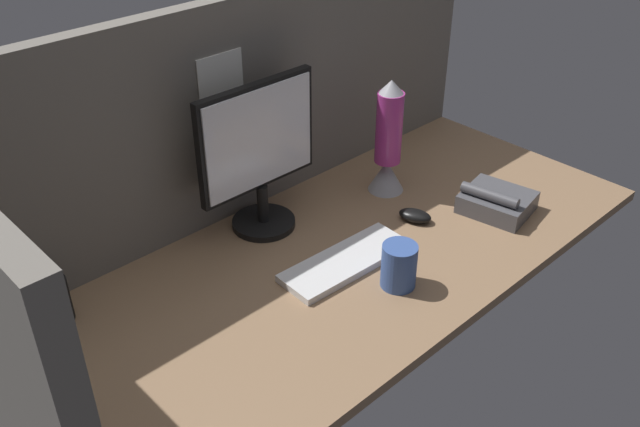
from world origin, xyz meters
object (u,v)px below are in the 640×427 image
object	(u,v)px
keyboard	(346,261)
desk_phone	(496,202)
mug_black_travel	(56,300)
mouse	(415,216)
lava_lamp	(388,146)
monitor	(259,152)
mug_ceramic_blue	(399,266)

from	to	relation	value
keyboard	desk_phone	distance (cm)	51.98
mug_black_travel	mouse	bearing A→B (deg)	-17.91
mug_black_travel	lava_lamp	bearing A→B (deg)	-7.10
lava_lamp	desk_phone	size ratio (longest dim) A/B	1.65
desk_phone	keyboard	bearing A→B (deg)	166.83
monitor	mug_black_travel	bearing A→B (deg)	178.59
mug_black_travel	lava_lamp	xyz separation A→B (cm)	(100.89, -12.56, 9.29)
mug_ceramic_blue	desk_phone	bearing A→B (deg)	3.76
monitor	mug_ceramic_blue	distance (cm)	48.57
keyboard	mug_ceramic_blue	distance (cm)	16.10
mug_black_travel	desk_phone	distance (cm)	122.84
mouse	desk_phone	size ratio (longest dim) A/B	0.44
mouse	desk_phone	bearing A→B (deg)	-51.93
mouse	monitor	bearing A→B (deg)	118.34
keyboard	mouse	xyz separation A→B (cm)	(29.32, 1.09, 0.70)
mug_ceramic_blue	lava_lamp	distance (cm)	48.07
keyboard	mouse	size ratio (longest dim) A/B	3.85
mug_ceramic_blue	lava_lamp	xyz separation A→B (cm)	(33.00, 33.74, 9.12)
mug_ceramic_blue	desk_phone	size ratio (longest dim) A/B	0.54
keyboard	mug_black_travel	distance (cm)	71.79
mug_black_travel	mug_ceramic_blue	world-z (taller)	mug_ceramic_blue
mug_black_travel	desk_phone	size ratio (longest dim) A/B	0.53
keyboard	mug_ceramic_blue	xyz separation A→B (cm)	(3.49, -14.93, 4.92)
desk_phone	mug_ceramic_blue	bearing A→B (deg)	-176.24
monitor	lava_lamp	distance (cm)	42.52
mug_ceramic_blue	lava_lamp	size ratio (longest dim) A/B	0.33
keyboard	mouse	world-z (taller)	mouse
monitor	lava_lamp	world-z (taller)	monitor
mouse	mug_black_travel	bearing A→B (deg)	141.48
mouse	lava_lamp	xyz separation A→B (cm)	(7.18, 17.72, 13.34)
desk_phone	lava_lamp	bearing A→B (deg)	114.66
mug_ceramic_blue	desk_phone	world-z (taller)	mug_ceramic_blue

